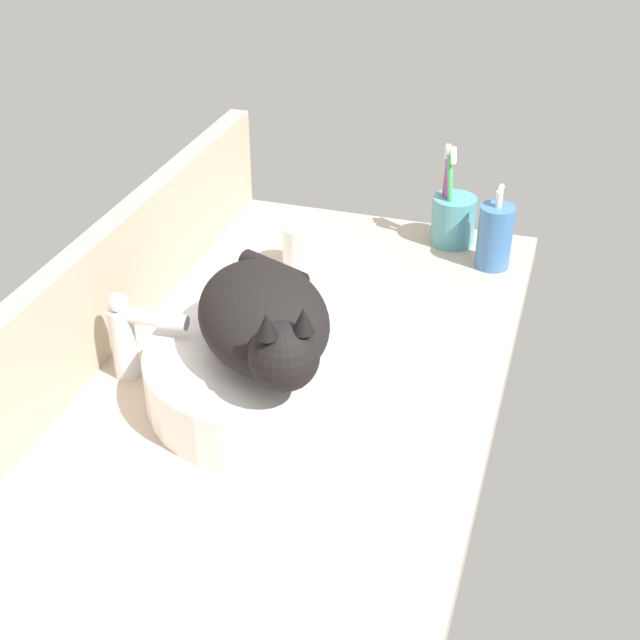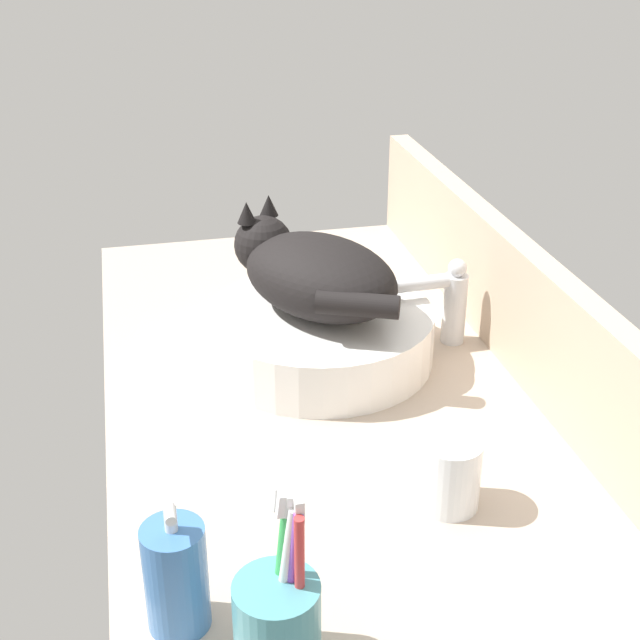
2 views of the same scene
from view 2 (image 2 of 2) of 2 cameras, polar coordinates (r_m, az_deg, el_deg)
name	(u,v)px [view 2 (image 2 of 2)]	position (r cm, az deg, el deg)	size (l,w,h in cm)	color
ground_plane	(320,387)	(129.01, 0.02, -4.32)	(112.26, 60.58, 4.00)	#B2A08E
backsplash_panel	(512,298)	(132.18, 12.16, 1.38)	(112.26, 3.60, 18.54)	tan
sink_basin	(320,335)	(130.37, 0.01, -0.98)	(33.10, 33.10, 7.84)	white
cat	(313,272)	(126.97, -0.45, 3.08)	(30.22, 27.85, 14.00)	black
faucet	(448,299)	(134.96, 8.20, 1.35)	(3.60, 11.84, 13.60)	silver
soap_dispenser	(176,577)	(87.62, -9.20, -15.90)	(6.06, 6.06, 14.64)	#3F72B2
toothbrush_cup	(278,619)	(83.88, -2.69, -18.57)	(7.94, 7.94, 18.70)	teal
water_glass	(450,478)	(102.82, 8.30, -9.96)	(6.96, 6.96, 8.46)	white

